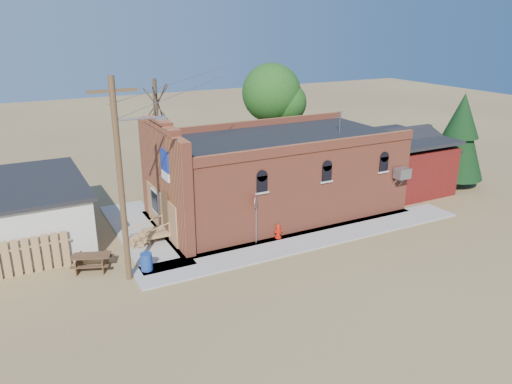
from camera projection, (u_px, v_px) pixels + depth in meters
name	position (u px, v px, depth m)	size (l,w,h in m)	color
ground	(298.00, 252.00, 25.12)	(120.00, 120.00, 0.00)	brown
sidewalk_south	(313.00, 239.00, 26.52)	(19.00, 2.20, 0.08)	#9E9991
sidewalk_west	(142.00, 232.00, 27.37)	(2.60, 10.00, 0.08)	#9E9991
brick_bar	(273.00, 175.00, 29.68)	(16.40, 7.97, 6.30)	#AE4F35
red_shed	(398.00, 156.00, 34.03)	(5.40, 6.40, 4.30)	#4F110D
wood_fence	(11.00, 259.00, 22.39)	(5.20, 0.10, 1.80)	#976644
utility_pole	(122.00, 178.00, 21.00)	(3.12, 0.26, 9.00)	#44331B
tree_bare_near	(156.00, 102.00, 32.75)	(2.80, 2.80, 7.65)	#49382A
tree_leafy	(271.00, 93.00, 37.13)	(4.40, 4.40, 8.15)	#49382A
evergreen_tree	(460.00, 134.00, 34.06)	(3.60, 3.60, 6.50)	#49382A
fire_hydrant	(278.00, 231.00, 26.42)	(0.45, 0.41, 0.80)	#B8170A
stop_sign	(256.00, 206.00, 25.31)	(0.52, 0.60, 2.67)	gray
trash_barrel	(146.00, 262.00, 23.01)	(0.54, 0.54, 0.83)	navy
picnic_table	(92.00, 260.00, 23.26)	(2.07, 1.82, 0.72)	#4A321D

